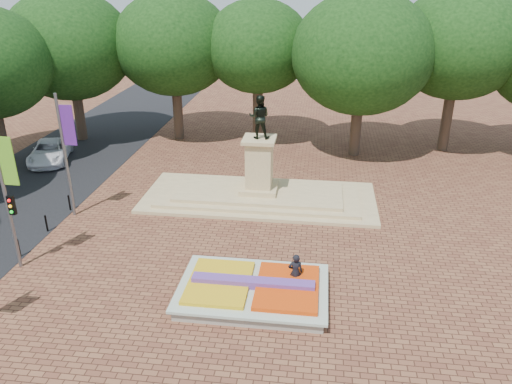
{
  "coord_description": "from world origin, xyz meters",
  "views": [
    {
      "loc": [
        3.44,
        -19.47,
        12.74
      ],
      "look_at": [
        0.32,
        4.11,
        2.2
      ],
      "focal_mm": 35.0,
      "sensor_mm": 36.0,
      "label": 1
    }
  ],
  "objects_px": {
    "flower_bed": "(254,290)",
    "monument": "(259,186)",
    "pedestrian": "(295,272)",
    "van": "(50,151)"
  },
  "relations": [
    {
      "from": "monument",
      "to": "pedestrian",
      "type": "xyz_separation_m",
      "value": [
        2.73,
        -9.18,
        -0.0
      ]
    },
    {
      "from": "monument",
      "to": "pedestrian",
      "type": "distance_m",
      "value": 9.58
    },
    {
      "from": "flower_bed",
      "to": "van",
      "type": "height_order",
      "value": "van"
    },
    {
      "from": "van",
      "to": "flower_bed",
      "type": "bearing_deg",
      "value": -58.27
    },
    {
      "from": "van",
      "to": "pedestrian",
      "type": "relative_size",
      "value": 3.04
    },
    {
      "from": "flower_bed",
      "to": "pedestrian",
      "type": "relative_size",
      "value": 3.58
    },
    {
      "from": "flower_bed",
      "to": "monument",
      "type": "bearing_deg",
      "value": 95.87
    },
    {
      "from": "flower_bed",
      "to": "monument",
      "type": "height_order",
      "value": "monument"
    },
    {
      "from": "pedestrian",
      "to": "van",
      "type": "bearing_deg",
      "value": -44.06
    },
    {
      "from": "van",
      "to": "pedestrian",
      "type": "xyz_separation_m",
      "value": [
        18.69,
        -13.81,
        0.14
      ]
    }
  ]
}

